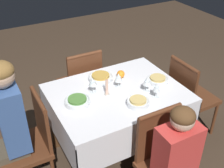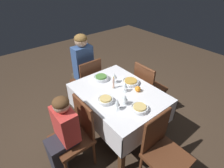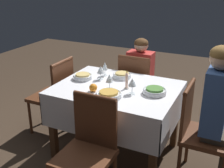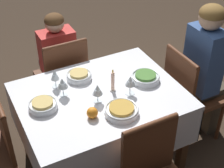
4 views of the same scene
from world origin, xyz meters
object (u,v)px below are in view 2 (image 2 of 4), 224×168
at_px(wine_glass_north, 117,103).
at_px(bowl_south, 131,82).
at_px(bowl_north, 106,100).
at_px(orange_fruit, 138,89).
at_px(chair_east, 88,80).
at_px(chair_north, 76,133).
at_px(bowl_west, 140,108).
at_px(wine_glass_south, 125,85).
at_px(dining_table, 118,98).
at_px(chair_west, 163,149).
at_px(wine_glass_west, 124,98).
at_px(person_child_red, 62,135).
at_px(person_adult_denim, 82,66).
at_px(bowl_east, 101,78).
at_px(chair_south, 148,86).
at_px(candle_centerpiece, 113,84).
at_px(wine_glass_east, 114,76).

height_order(wine_glass_north, bowl_south, wine_glass_north).
relative_size(bowl_north, orange_fruit, 2.52).
distance_m(chair_east, bowl_south, 0.83).
height_order(chair_north, bowl_west, chair_north).
xyz_separation_m(wine_glass_north, wine_glass_south, (0.20, -0.29, -0.00)).
relative_size(dining_table, chair_west, 1.30).
bearing_deg(orange_fruit, wine_glass_west, 105.32).
relative_size(chair_east, bowl_west, 4.52).
distance_m(dining_table, chair_east, 0.80).
height_order(dining_table, bowl_north, bowl_north).
bearing_deg(person_child_red, wine_glass_west, 75.40).
distance_m(person_adult_denim, wine_glass_south, 1.00).
bearing_deg(dining_table, chair_east, -1.84).
relative_size(dining_table, bowl_west, 5.86).
relative_size(dining_table, orange_fruit, 15.39).
bearing_deg(orange_fruit, chair_west, 157.37).
relative_size(dining_table, chair_east, 1.30).
bearing_deg(chair_west, wine_glass_north, 105.57).
height_order(bowl_east, wine_glass_north, wine_glass_north).
distance_m(chair_west, wine_glass_north, 0.66).
xyz_separation_m(chair_south, candle_centerpiece, (0.03, 0.67, 0.31)).
bearing_deg(candle_centerpiece, dining_table, -177.96).
xyz_separation_m(bowl_south, bowl_west, (-0.44, 0.29, 0.00)).
relative_size(bowl_north, bowl_west, 0.96).
bearing_deg(bowl_west, orange_fruit, -42.45).
distance_m(person_adult_denim, wine_glass_west, 1.19).
height_order(person_child_red, orange_fruit, person_child_red).
bearing_deg(dining_table, candle_centerpiece, 2.04).
distance_m(dining_table, wine_glass_east, 0.30).
relative_size(bowl_west, candle_centerpiece, 1.09).
bearing_deg(wine_glass_east, candle_centerpiece, 134.79).
relative_size(chair_east, wine_glass_south, 6.34).
bearing_deg(dining_table, person_child_red, 93.18).
bearing_deg(wine_glass_south, person_adult_denim, 2.12).
relative_size(chair_west, bowl_west, 4.52).
relative_size(person_adult_denim, bowl_north, 6.60).
distance_m(wine_glass_north, bowl_west, 0.26).
distance_m(person_adult_denim, bowl_south, 0.93).
bearing_deg(wine_glass_south, chair_east, 2.49).
bearing_deg(wine_glass_east, chair_south, -102.23).
bearing_deg(wine_glass_east, wine_glass_south, 173.90).
height_order(wine_glass_south, wine_glass_west, wine_glass_west).
xyz_separation_m(chair_west, bowl_west, (0.39, -0.04, 0.27)).
relative_size(chair_north, wine_glass_west, 6.22).
bearing_deg(bowl_east, dining_table, -179.38).
height_order(chair_north, wine_glass_south, chair_north).
distance_m(person_child_red, wine_glass_north, 0.68).
bearing_deg(bowl_east, wine_glass_north, 159.91).
bearing_deg(chair_south, person_adult_denim, 36.06).
xyz_separation_m(dining_table, chair_east, (0.79, -0.03, -0.13)).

